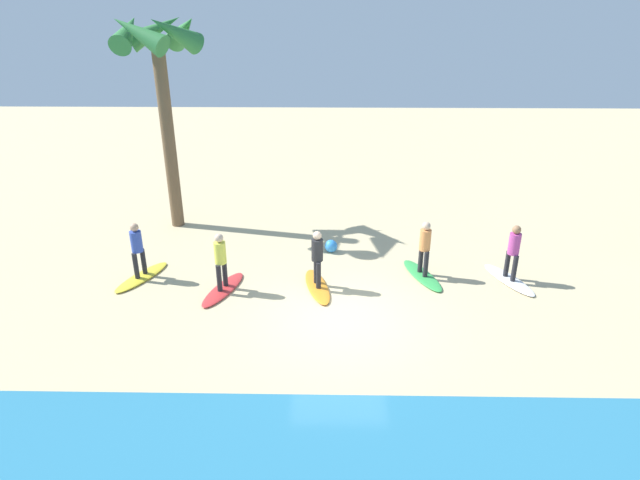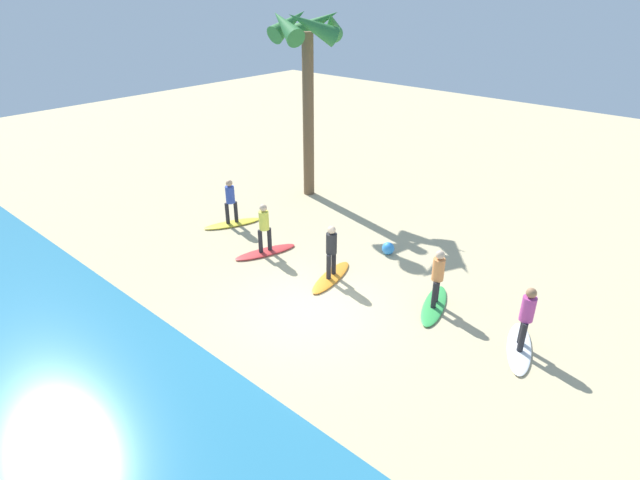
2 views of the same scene
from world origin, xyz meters
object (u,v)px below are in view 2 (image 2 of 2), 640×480
object	(u,v)px
surfboard_green	(434,305)
surfer_green	(438,274)
beach_ball	(388,248)
palm_tree	(308,46)
surfer_red	(264,224)
surfer_white	(527,314)
surfboard_red	(266,252)
surfboard_white	(519,348)
surfboard_yellow	(233,224)
surfer_orange	(331,248)
surfer_yellow	(230,198)
surfboard_orange	(331,277)

from	to	relation	value
surfboard_green	surfer_green	world-z (taller)	surfer_green
surfboard_green	beach_ball	distance (m)	3.15
palm_tree	surfer_red	bearing A→B (deg)	117.63
surfer_red	palm_tree	world-z (taller)	palm_tree
surfer_white	surfboard_red	world-z (taller)	surfer_white
surfboard_white	surfer_green	bearing A→B (deg)	-116.94
surfer_white	palm_tree	world-z (taller)	palm_tree
surfboard_white	surfboard_yellow	distance (m)	10.66
surfer_orange	surfboard_yellow	world-z (taller)	surfer_orange
surfboard_white	surfer_orange	bearing A→B (deg)	-106.48
surfboard_red	surfboard_white	bearing A→B (deg)	113.64
surfer_red	surfer_yellow	xyz separation A→B (m)	(2.51, -0.69, 0.00)
surfer_white	surfer_orange	size ratio (longest dim) A/B	1.00
surfboard_white	surfer_yellow	size ratio (longest dim) A/B	1.28
surfboard_orange	surfboard_yellow	size ratio (longest dim) A/B	1.00
palm_tree	surfer_yellow	bearing A→B (deg)	90.17
surfboard_white	surfer_white	xyz separation A→B (m)	(0.00, 0.00, 0.99)
surfboard_green	beach_ball	xyz separation A→B (m)	(2.68, -1.66, 0.16)
surfer_yellow	palm_tree	distance (m)	6.32
surfer_green	surfboard_green	bearing A→B (deg)	180.00
surfboard_yellow	beach_ball	size ratio (longest dim) A/B	5.14
surfboard_red	surfer_orange	bearing A→B (deg)	113.27
surfer_white	surfboard_green	bearing A→B (deg)	-5.21
surfboard_red	surfer_red	bearing A→B (deg)	108.57
surfboard_red	surfer_yellow	world-z (taller)	surfer_yellow
surfboard_white	surfer_green	distance (m)	2.66
palm_tree	surfboard_green	bearing A→B (deg)	154.73
surfboard_orange	beach_ball	xyz separation A→B (m)	(-0.39, -2.39, 0.16)
surfboard_white	surfboard_green	xyz separation A→B (m)	(2.46, -0.22, 0.00)
surfer_green	palm_tree	xyz separation A→B (m)	(8.22, -3.88, 4.78)
beach_ball	surfboard_green	bearing A→B (deg)	148.16
surfer_white	surfer_orange	bearing A→B (deg)	5.25
beach_ball	surfer_green	bearing A→B (deg)	148.16
surfboard_white	palm_tree	bearing A→B (deg)	-132.75
surfer_red	surfboard_orange	bearing A→B (deg)	-175.30
surfboard_orange	beach_ball	distance (m)	2.43
surfer_orange	beach_ball	world-z (taller)	surfer_orange
surfer_orange	surfer_red	xyz separation A→B (m)	(2.63, 0.22, 0.00)
surfboard_yellow	beach_ball	xyz separation A→B (m)	(-5.53, -1.91, 0.16)
surfboard_orange	surfboard_white	bearing A→B (deg)	82.30
surfboard_red	surfer_red	distance (m)	0.99
surfer_orange	surfboard_red	bearing A→B (deg)	4.70
surfer_white	surfer_red	xyz separation A→B (m)	(8.15, 0.72, 0.00)
surfer_green	surfboard_yellow	xyz separation A→B (m)	(8.20, 0.25, -0.99)
surfer_red	palm_tree	distance (m)	7.25
surfboard_white	beach_ball	size ratio (longest dim) A/B	5.14
surfer_yellow	surfboard_green	bearing A→B (deg)	-178.23
surfer_white	surfer_green	world-z (taller)	same
surfboard_green	surfboard_orange	size ratio (longest dim) A/B	1.00
surfboard_green	surfboard_red	bearing A→B (deg)	-99.67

